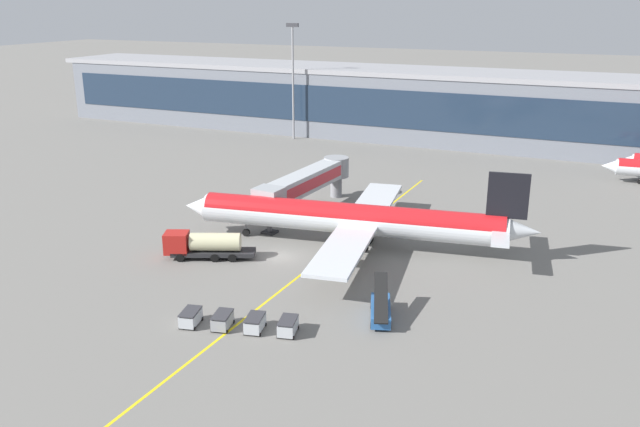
# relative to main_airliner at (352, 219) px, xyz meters

# --- Properties ---
(ground_plane) EXTENTS (700.00, 700.00, 0.00)m
(ground_plane) POSITION_rel_main_airliner_xyz_m (-6.60, -7.04, -3.68)
(ground_plane) COLOR slate
(apron_lead_in_line) EXTENTS (2.47, 79.98, 0.01)m
(apron_lead_in_line) POSITION_rel_main_airliner_xyz_m (-1.70, -5.04, -3.68)
(apron_lead_in_line) COLOR yellow
(apron_lead_in_line) RESTS_ON ground_plane
(terminal_building) EXTENTS (205.66, 19.98, 15.22)m
(terminal_building) POSITION_rel_main_airliner_xyz_m (-0.89, 70.25, 3.95)
(terminal_building) COLOR slate
(terminal_building) RESTS_ON ground_plane
(main_airliner) EXTENTS (45.45, 36.49, 10.83)m
(main_airliner) POSITION_rel_main_airliner_xyz_m (0.00, 0.00, 0.00)
(main_airliner) COLOR silver
(main_airliner) RESTS_ON ground_plane
(jet_bridge) EXTENTS (5.27, 23.31, 6.39)m
(jet_bridge) POSITION_rel_main_airliner_xyz_m (-11.02, 10.54, 1.03)
(jet_bridge) COLOR #B2B7BC
(jet_bridge) RESTS_ON ground_plane
(fuel_tanker) EXTENTS (10.91, 6.58, 3.25)m
(fuel_tanker) POSITION_rel_main_airliner_xyz_m (-14.77, -11.09, -1.93)
(fuel_tanker) COLOR #232326
(fuel_tanker) RESTS_ON ground_plane
(belt_loader) EXTENTS (3.81, 6.94, 3.49)m
(belt_loader) POSITION_rel_main_airliner_xyz_m (9.97, -17.56, -2.69)
(belt_loader) COLOR #285B9E
(belt_loader) RESTS_ON ground_plane
(baggage_cart_0) EXTENTS (2.14, 2.93, 1.48)m
(baggage_cart_0) POSITION_rel_main_airliner_xyz_m (-6.26, -26.24, -2.90)
(baggage_cart_0) COLOR #B2B7BC
(baggage_cart_0) RESTS_ON ground_plane
(baggage_cart_1) EXTENTS (2.14, 2.93, 1.48)m
(baggage_cart_1) POSITION_rel_main_airliner_xyz_m (-3.15, -25.50, -2.90)
(baggage_cart_1) COLOR gray
(baggage_cart_1) RESTS_ON ground_plane
(baggage_cart_2) EXTENTS (2.14, 2.93, 1.48)m
(baggage_cart_2) POSITION_rel_main_airliner_xyz_m (-0.04, -24.77, -2.90)
(baggage_cart_2) COLOR #B2B7BC
(baggage_cart_2) RESTS_ON ground_plane
(baggage_cart_3) EXTENTS (2.14, 2.93, 1.48)m
(baggage_cart_3) POSITION_rel_main_airliner_xyz_m (3.08, -24.03, -2.90)
(baggage_cart_3) COLOR #B2B7BC
(baggage_cart_3) RESTS_ON ground_plane
(apron_light_mast_1) EXTENTS (2.80, 0.50, 25.02)m
(apron_light_mast_1) POSITION_rel_main_airliner_xyz_m (-36.85, 58.29, 10.84)
(apron_light_mast_1) COLOR gray
(apron_light_mast_1) RESTS_ON ground_plane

